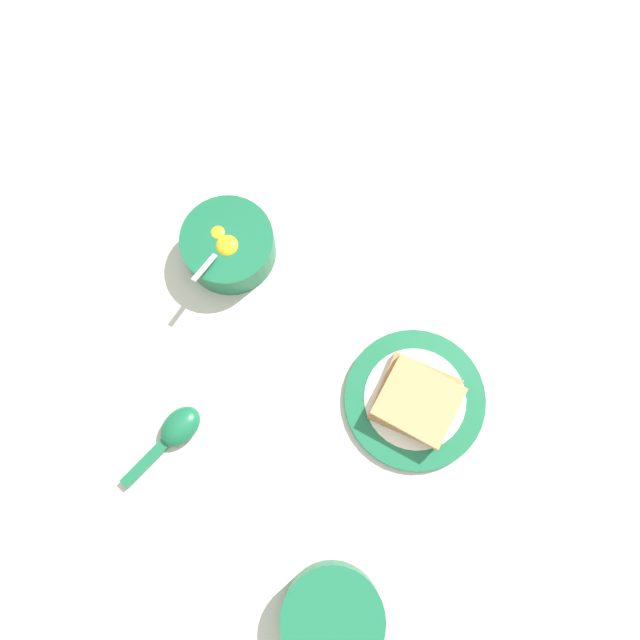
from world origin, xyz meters
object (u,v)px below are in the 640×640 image
(egg_bowl, at_px, (229,245))
(congee_bowl, at_px, (332,618))
(toast_sandwich, at_px, (417,400))
(soup_spoon, at_px, (175,432))
(toast_plate, at_px, (415,399))

(egg_bowl, distance_m, congee_bowl, 0.51)
(egg_bowl, relative_size, toast_sandwich, 1.09)
(toast_sandwich, distance_m, soup_spoon, 0.33)
(toast_plate, distance_m, soup_spoon, 0.33)
(toast_plate, relative_size, soup_spoon, 1.42)
(toast_sandwich, bearing_deg, congee_bowl, 23.20)
(toast_sandwich, relative_size, congee_bowl, 1.02)
(toast_plate, relative_size, toast_sandwich, 1.49)
(toast_plate, height_order, congee_bowl, congee_bowl)
(egg_bowl, xyz_separation_m, congee_bowl, (0.23, 0.45, -0.00))
(toast_sandwich, height_order, congee_bowl, congee_bowl)
(toast_plate, distance_m, congee_bowl, 0.30)
(soup_spoon, relative_size, congee_bowl, 1.07)
(egg_bowl, distance_m, soup_spoon, 0.27)
(toast_plate, xyz_separation_m, toast_sandwich, (0.00, 0.00, 0.02))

